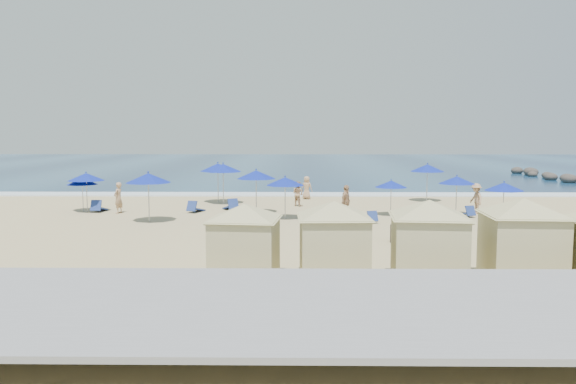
# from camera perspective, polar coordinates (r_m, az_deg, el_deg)

# --- Properties ---
(ground) EXTENTS (160.00, 160.00, 0.00)m
(ground) POSITION_cam_1_polar(r_m,az_deg,el_deg) (26.59, 3.90, -3.96)
(ground) COLOR tan
(ground) RESTS_ON ground
(ocean) EXTENTS (160.00, 80.00, 0.06)m
(ocean) POSITION_cam_1_polar(r_m,az_deg,el_deg) (81.29, 1.78, 2.78)
(ocean) COLOR navy
(ocean) RESTS_ON ground
(surf_line) EXTENTS (160.00, 2.50, 0.08)m
(surf_line) POSITION_cam_1_polar(r_m,az_deg,el_deg) (41.92, 2.74, -0.24)
(surf_line) COLOR white
(surf_line) RESTS_ON ground
(seawall) EXTENTS (160.00, 6.10, 1.22)m
(seawall) POSITION_cam_1_polar(r_m,az_deg,el_deg) (13.33, 7.16, -11.25)
(seawall) COLOR gray
(seawall) RESTS_ON ground
(rock_jetty) EXTENTS (2.56, 26.66, 0.96)m
(rock_jetty) POSITION_cam_1_polar(r_m,az_deg,el_deg) (57.21, 27.19, 1.09)
(rock_jetty) COLOR #2E2926
(rock_jetty) RESTS_ON ground
(trash_bin) EXTENTS (0.99, 0.99, 0.77)m
(trash_bin) POSITION_cam_1_polar(r_m,az_deg,el_deg) (24.33, 11.40, -4.08)
(trash_bin) COLOR black
(trash_bin) RESTS_ON ground
(cabana_0) EXTENTS (4.25, 4.25, 2.68)m
(cabana_0) POSITION_cam_1_polar(r_m,az_deg,el_deg) (17.41, -4.43, -4.13)
(cabana_0) COLOR #C7BB88
(cabana_0) RESTS_ON ground
(cabana_1) EXTENTS (4.44, 4.44, 2.79)m
(cabana_1) POSITION_cam_1_polar(r_m,az_deg,el_deg) (17.33, 4.68, -3.98)
(cabana_1) COLOR #C7BB88
(cabana_1) RESTS_ON ground
(cabana_2) EXTENTS (4.55, 4.55, 2.87)m
(cabana_2) POSITION_cam_1_polar(r_m,az_deg,el_deg) (17.47, 14.10, -3.91)
(cabana_2) COLOR #C7BB88
(cabana_2) RESTS_ON ground
(cabana_3) EXTENTS (4.63, 4.63, 2.91)m
(cabana_3) POSITION_cam_1_polar(r_m,az_deg,el_deg) (18.50, 22.71, -3.57)
(cabana_3) COLOR #C7BB88
(cabana_3) RESTS_ON ground
(umbrella_0) EXTENTS (1.79, 1.79, 2.04)m
(umbrella_0) POSITION_cam_1_polar(r_m,az_deg,el_deg) (35.16, -20.18, 1.02)
(umbrella_0) COLOR #A5A8AD
(umbrella_0) RESTS_ON ground
(umbrella_1) EXTENTS (2.09, 2.09, 2.38)m
(umbrella_1) POSITION_cam_1_polar(r_m,az_deg,el_deg) (34.59, -19.82, 1.45)
(umbrella_1) COLOR #A5A8AD
(umbrella_1) RESTS_ON ground
(umbrella_2) EXTENTS (2.38, 2.38, 2.71)m
(umbrella_2) POSITION_cam_1_polar(r_m,az_deg,el_deg) (37.32, -7.14, 2.50)
(umbrella_2) COLOR #A5A8AD
(umbrella_2) RESTS_ON ground
(umbrella_3) EXTENTS (2.32, 2.32, 2.65)m
(umbrella_3) POSITION_cam_1_polar(r_m,az_deg,el_deg) (29.78, -14.01, 1.39)
(umbrella_3) COLOR #A5A8AD
(umbrella_3) RESTS_ON ground
(umbrella_4) EXTENTS (2.38, 2.38, 2.71)m
(umbrella_4) POSITION_cam_1_polar(r_m,az_deg,el_deg) (36.61, -6.61, 2.45)
(umbrella_4) COLOR #A5A8AD
(umbrella_4) RESTS_ON ground
(umbrella_5) EXTENTS (2.26, 2.26, 2.58)m
(umbrella_5) POSITION_cam_1_polar(r_m,az_deg,el_deg) (32.14, -3.26, 1.78)
(umbrella_5) COLOR #A5A8AD
(umbrella_5) RESTS_ON ground
(umbrella_6) EXTENTS (2.06, 2.06, 2.34)m
(umbrella_6) POSITION_cam_1_polar(r_m,az_deg,el_deg) (29.95, -0.29, 1.09)
(umbrella_6) COLOR #A5A8AD
(umbrella_6) RESTS_ON ground
(umbrella_7) EXTENTS (1.80, 1.80, 2.05)m
(umbrella_7) POSITION_cam_1_polar(r_m,az_deg,el_deg) (31.74, 10.43, 0.80)
(umbrella_7) COLOR #A5A8AD
(umbrella_7) RESTS_ON ground
(umbrella_8) EXTENTS (2.29, 2.29, 2.61)m
(umbrella_8) POSITION_cam_1_polar(r_m,az_deg,el_deg) (38.89, 13.98, 2.38)
(umbrella_8) COLOR #A5A8AD
(umbrella_8) RESTS_ON ground
(umbrella_9) EXTENTS (2.00, 2.00, 2.28)m
(umbrella_9) POSITION_cam_1_polar(r_m,az_deg,el_deg) (32.80, 16.77, 1.17)
(umbrella_9) COLOR #A5A8AD
(umbrella_9) RESTS_ON ground
(umbrella_10) EXTENTS (1.93, 1.93, 2.20)m
(umbrella_10) POSITION_cam_1_polar(r_m,az_deg,el_deg) (30.29, 21.09, 0.51)
(umbrella_10) COLOR #A5A8AD
(umbrella_10) RESTS_ON ground
(beach_chair_0) EXTENTS (0.61, 1.36, 0.74)m
(beach_chair_0) POSITION_cam_1_polar(r_m,az_deg,el_deg) (34.68, -18.71, -1.50)
(beach_chair_0) COLOR navy
(beach_chair_0) RESTS_ON ground
(beach_chair_1) EXTENTS (0.98, 1.42, 0.71)m
(beach_chair_1) POSITION_cam_1_polar(r_m,az_deg,el_deg) (33.11, -9.44, -1.62)
(beach_chair_1) COLOR navy
(beach_chair_1) RESTS_ON ground
(beach_chair_2) EXTENTS (1.13, 1.49, 0.75)m
(beach_chair_2) POSITION_cam_1_polar(r_m,az_deg,el_deg) (33.63, -5.79, -1.43)
(beach_chair_2) COLOR navy
(beach_chair_2) RESTS_ON ground
(beach_chair_3) EXTENTS (0.92, 1.31, 0.66)m
(beach_chair_3) POSITION_cam_1_polar(r_m,az_deg,el_deg) (27.34, 6.76, -3.23)
(beach_chair_3) COLOR navy
(beach_chair_3) RESTS_ON ground
(beach_chair_4) EXTENTS (0.85, 1.29, 0.65)m
(beach_chair_4) POSITION_cam_1_polar(r_m,az_deg,el_deg) (29.25, 8.33, -2.65)
(beach_chair_4) COLOR navy
(beach_chair_4) RESTS_ON ground
(beach_chair_5) EXTENTS (0.91, 1.31, 0.66)m
(beach_chair_5) POSITION_cam_1_polar(r_m,az_deg,el_deg) (32.43, 17.70, -2.02)
(beach_chair_5) COLOR navy
(beach_chair_5) RESTS_ON ground
(beachgoer_0) EXTENTS (0.58, 0.74, 1.79)m
(beachgoer_0) POSITION_cam_1_polar(r_m,az_deg,el_deg) (33.68, -16.86, -0.57)
(beachgoer_0) COLOR tan
(beachgoer_0) RESTS_ON ground
(beachgoer_1) EXTENTS (0.96, 0.94, 1.56)m
(beachgoer_1) POSITION_cam_1_polar(r_m,az_deg,el_deg) (35.46, 1.01, -0.18)
(beachgoer_1) COLOR tan
(beachgoer_1) RESTS_ON ground
(beachgoer_2) EXTENTS (0.86, 1.18, 1.85)m
(beachgoer_2) POSITION_cam_1_polar(r_m,az_deg,el_deg) (30.08, 5.90, -1.03)
(beachgoer_2) COLOR tan
(beachgoer_2) RESTS_ON ground
(beachgoer_3) EXTENTS (0.84, 1.22, 1.74)m
(beachgoer_3) POSITION_cam_1_polar(r_m,az_deg,el_deg) (33.86, 18.56, -0.63)
(beachgoer_3) COLOR tan
(beachgoer_3) RESTS_ON ground
(beachgoer_4) EXTENTS (0.92, 0.79, 1.60)m
(beachgoer_4) POSITION_cam_1_polar(r_m,az_deg,el_deg) (39.21, 1.91, 0.44)
(beachgoer_4) COLOR tan
(beachgoer_4) RESTS_ON ground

